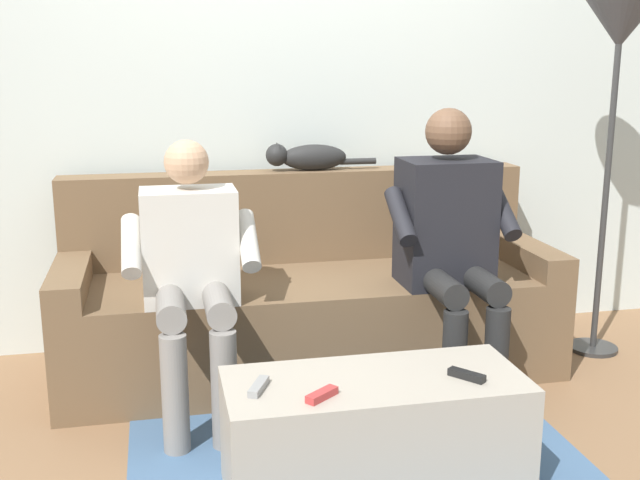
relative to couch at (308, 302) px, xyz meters
name	(u,v)px	position (x,y,z in m)	size (l,w,h in m)	color
ground_plane	(345,436)	(0.00, 0.74, -0.31)	(8.00, 8.00, 0.00)	#846042
back_wall	(290,93)	(0.00, -0.45, 0.94)	(5.12, 0.06, 2.51)	silver
couch	(308,302)	(0.00, 0.00, 0.00)	(2.25, 0.79, 0.90)	brown
coffee_table	(374,435)	(0.00, 1.14, -0.11)	(0.99, 0.42, 0.41)	#A89E8E
person_left_seated	(450,234)	(-0.55, 0.36, 0.38)	(0.53, 0.58, 1.22)	black
person_right_seated	(191,264)	(0.55, 0.41, 0.32)	(0.53, 0.57, 1.12)	beige
cat_on_backrest	(307,157)	(-0.05, -0.26, 0.65)	(0.55, 0.11, 0.14)	black
remote_red	(322,395)	(0.20, 1.25, 0.11)	(0.12, 0.04, 0.02)	#B73333
remote_gray	(259,387)	(0.39, 1.15, 0.11)	(0.13, 0.03, 0.02)	gray
remote_black	(467,375)	(-0.29, 1.20, 0.11)	(0.13, 0.03, 0.02)	black
floor_rug	(362,468)	(0.00, 0.99, -0.31)	(1.64, 1.80, 0.01)	#426084
floor_lamp	(619,45)	(-1.43, 0.11, 1.17)	(0.34, 0.34, 1.70)	#2D2D2D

